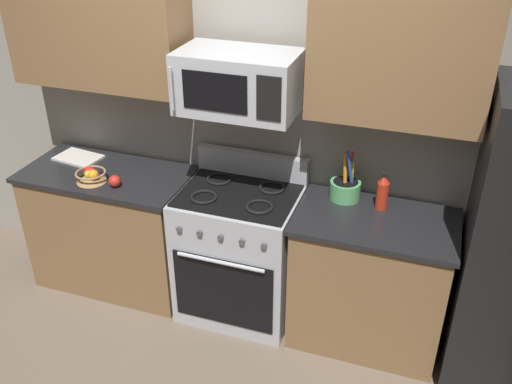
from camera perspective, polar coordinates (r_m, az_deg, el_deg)
ground_plane at (r=3.71m, az=-5.01°, el=-17.22°), size 16.00×16.00×0.00m
wall_back at (r=3.72m, az=0.14°, el=7.56°), size 8.00×0.10×2.60m
counter_left at (r=4.21m, az=-14.15°, el=-3.55°), size 1.16×0.60×0.91m
range_oven at (r=3.82m, az=-1.67°, el=-6.02°), size 0.76×0.64×1.09m
counter_right at (r=3.67m, az=11.32°, el=-8.73°), size 0.96×0.60×0.91m
microwave at (r=3.30m, az=-1.81°, el=11.01°), size 0.69×0.44×0.35m
upper_cabinets_left at (r=3.78m, az=-15.71°, el=16.08°), size 1.15×0.34×0.78m
upper_cabinets_right at (r=3.16m, az=14.43°, el=13.70°), size 0.95×0.34×0.78m
utensil_crock at (r=3.56m, az=8.98°, el=0.37°), size 0.19×0.19×0.34m
fruit_basket at (r=3.87m, az=-16.30°, el=1.61°), size 0.20×0.20×0.10m
apple_loose at (r=3.77m, az=-14.05°, el=1.06°), size 0.08×0.08×0.08m
cutting_board at (r=4.23m, az=-17.47°, el=3.32°), size 0.34×0.25×0.02m
bottle_hot_sauce at (r=3.48m, az=12.64°, el=-0.02°), size 0.07×0.07×0.24m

